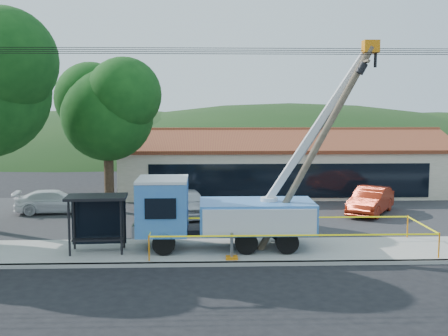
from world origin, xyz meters
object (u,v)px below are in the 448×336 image
Objects in this scene: bus_shelter at (97,210)px; car_white at (55,214)px; utility_truck at (220,211)px; leaning_pole at (320,140)px; car_silver at (189,218)px; car_red at (370,215)px.

bus_shelter reaches higher than car_white.
leaning_pole is (4.22, -0.36, 3.07)m from utility_truck.
leaning_pole reaches higher than car_silver.
car_red is (4.59, 7.78, -4.85)m from leaning_pole.
car_red is 1.03× the size of car_white.
car_red reaches higher than car_silver.
leaning_pole is 1.93× the size of car_white.
bus_shelter is at bearing -119.24° from car_red.
car_silver is at bearing -106.91° from car_white.
car_white is (-18.05, 1.00, 0.00)m from car_red.
car_silver is (-1.51, 7.19, -1.78)m from utility_truck.
bus_shelter is (-9.38, 0.03, -2.95)m from leaning_pole.
utility_truck reaches higher than car_red.
car_red is (13.98, 7.75, -1.90)m from bus_shelter.
bus_shelter is at bearing -176.33° from utility_truck.
leaning_pole is 1.99× the size of car_silver.
utility_truck is 2.22× the size of car_red.
car_white is at bearing 158.68° from car_silver.
utility_truck is 5.18m from bus_shelter.
car_silver is 0.97× the size of car_white.
utility_truck reaches higher than bus_shelter.
bus_shelter reaches higher than car_silver.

